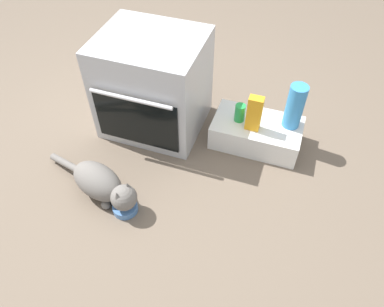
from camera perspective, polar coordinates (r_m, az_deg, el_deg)
The scene contains 8 objects.
ground at distance 2.44m, azimuth -9.48°, elevation -0.18°, with size 8.00×8.00×0.00m, color #6B5B4C.
oven at distance 2.43m, azimuth -6.07°, elevation 10.61°, with size 0.65×0.60×0.66m.
pantry_cabinet at distance 2.46m, azimuth 9.97°, elevation 3.20°, with size 0.57×0.32×0.18m, color white.
food_bowl at distance 2.15m, azimuth -10.38°, elevation -8.20°, with size 0.14×0.14×0.08m.
cat at distance 2.17m, azimuth -13.85°, elevation -4.61°, with size 0.70×0.30×0.22m.
water_bottle at distance 2.34m, azimuth 15.73°, elevation 7.05°, with size 0.11×0.11×0.30m, color #388CD1.
soda_can at distance 2.37m, azimuth 7.46°, elevation 6.30°, with size 0.07×0.07×0.12m, color green.
juice_carton at distance 2.28m, azimuth 9.68°, elevation 6.17°, with size 0.09×0.06×0.24m, color orange.
Camera 1 is at (0.91, -1.40, 1.78)m, focal length 34.23 mm.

